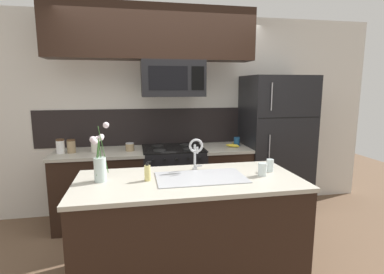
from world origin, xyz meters
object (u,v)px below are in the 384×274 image
(storage_jar_medium, at_px, (71,146))
(drinking_glass, at_px, (262,169))
(sink_faucet, at_px, (196,150))
(storage_jar_short, at_px, (95,146))
(dish_soap_bottle, at_px, (147,173))
(spare_glass, at_px, (270,165))
(storage_jar_squat, at_px, (130,147))
(coffee_tin, at_px, (237,141))
(banana_bunch, at_px, (233,145))
(microwave, at_px, (173,79))
(flower_vase, at_px, (100,164))
(stove_range, at_px, (173,183))
(storage_jar_tall, at_px, (60,146))
(refrigerator, at_px, (274,144))

(storage_jar_medium, bearing_deg, drinking_glass, -35.18)
(sink_faucet, bearing_deg, storage_jar_short, 134.59)
(dish_soap_bottle, xyz_separation_m, spare_glass, (1.12, 0.06, -0.01))
(storage_jar_squat, height_order, coffee_tin, coffee_tin)
(banana_bunch, bearing_deg, microwave, 177.09)
(storage_jar_short, distance_m, storage_jar_squat, 0.40)
(storage_jar_short, relative_size, flower_vase, 0.32)
(storage_jar_squat, distance_m, spare_glass, 1.72)
(coffee_tin, relative_size, spare_glass, 0.96)
(storage_jar_short, relative_size, drinking_glass, 1.36)
(coffee_tin, bearing_deg, storage_jar_short, -178.15)
(stove_range, relative_size, flower_vase, 1.91)
(stove_range, distance_m, drinking_glass, 1.52)
(storage_jar_tall, bearing_deg, drinking_glass, -33.36)
(microwave, height_order, dish_soap_bottle, microwave)
(storage_jar_squat, xyz_separation_m, coffee_tin, (1.39, 0.08, 0.01))
(storage_jar_squat, bearing_deg, storage_jar_tall, 179.16)
(storage_jar_squat, distance_m, flower_vase, 1.18)
(storage_jar_tall, bearing_deg, coffee_tin, 1.69)
(storage_jar_tall, height_order, coffee_tin, storage_jar_tall)
(microwave, bearing_deg, refrigerator, 1.70)
(storage_jar_medium, bearing_deg, dish_soap_bottle, -56.05)
(storage_jar_tall, height_order, flower_vase, flower_vase)
(storage_jar_squat, xyz_separation_m, dish_soap_bottle, (0.16, -1.21, 0.02))
(stove_range, xyz_separation_m, sink_faucet, (0.08, -1.03, 0.65))
(stove_range, relative_size, drinking_glass, 8.17)
(microwave, relative_size, refrigerator, 0.41)
(storage_jar_medium, height_order, spare_glass, storage_jar_medium)
(coffee_tin, relative_size, drinking_glass, 0.97)
(stove_range, relative_size, storage_jar_short, 6.02)
(storage_jar_squat, xyz_separation_m, banana_bunch, (1.30, -0.03, -0.03))
(storage_jar_tall, bearing_deg, sink_faucet, -36.01)
(storage_jar_short, xyz_separation_m, flower_vase, (0.18, -1.17, 0.07))
(storage_jar_squat, relative_size, spare_glass, 0.89)
(storage_jar_short, height_order, banana_bunch, storage_jar_short)
(storage_jar_short, relative_size, coffee_tin, 1.40)
(refrigerator, height_order, storage_jar_short, refrigerator)
(microwave, relative_size, storage_jar_short, 4.82)
(storage_jar_medium, bearing_deg, flower_vase, -69.10)
(spare_glass, bearing_deg, drinking_glass, -137.74)
(spare_glass, bearing_deg, storage_jar_medium, 148.99)
(storage_jar_medium, distance_m, banana_bunch, 1.97)
(banana_bunch, relative_size, dish_soap_bottle, 1.15)
(refrigerator, bearing_deg, storage_jar_squat, -178.62)
(sink_faucet, bearing_deg, drinking_glass, -25.72)
(banana_bunch, relative_size, sink_faucet, 0.62)
(storage_jar_short, bearing_deg, sink_faucet, -45.41)
(microwave, bearing_deg, drinking_glass, -64.07)
(storage_jar_tall, height_order, sink_faucet, sink_faucet)
(storage_jar_tall, relative_size, storage_jar_squat, 1.65)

